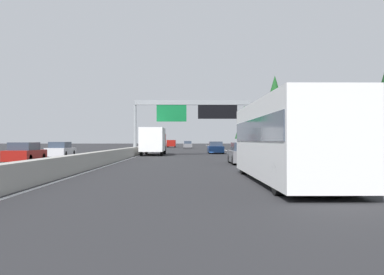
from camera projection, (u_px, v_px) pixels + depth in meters
The scene contains 16 objects.
ground_plane at pixel (149, 152), 61.63m from camera, with size 320.00×320.00×0.00m, color #262628.
median_barrier at pixel (157, 147), 81.63m from camera, with size 180.00×0.56×0.90m, color #9E9B93.
shoulder_stripe_right at pixel (226, 150), 71.75m from camera, with size 160.00×0.16×0.01m, color silver.
shoulder_stripe_median at pixel (156, 150), 71.63m from camera, with size 160.00×0.16×0.01m, color silver.
sign_gantry_overhead at pixel (194, 111), 47.50m from camera, with size 0.50×12.68×5.92m.
bus_mid_right at pixel (286, 138), 17.07m from camera, with size 11.50×2.55×3.10m.
sedan_near_right at pixel (243, 154), 30.35m from camera, with size 4.40×1.80×1.47m.
sedan_mid_center at pixel (216, 148), 54.32m from camera, with size 4.40×1.80×1.47m.
minivan_distant_a at pixel (171, 143), 102.12m from camera, with size 5.00×1.95×1.69m.
box_truck_mid_left at pixel (153, 140), 48.43m from camera, with size 8.50×2.40×2.95m.
sedan_far_left at pixel (188, 145), 92.03m from camera, with size 4.40×1.80×1.47m.
oncoming_near at pixel (61, 150), 41.78m from camera, with size 4.40×1.80×1.47m.
oncoming_far at pixel (25, 153), 32.19m from camera, with size 4.40×1.80×1.47m.
conifer_right_mid at pixel (275, 106), 54.98m from camera, with size 4.26×4.26×9.69m.
conifer_right_far at pixel (304, 114), 66.75m from camera, with size 4.02×4.02×9.14m.
conifer_right_distant at pixel (244, 122), 91.68m from camera, with size 3.87×3.87×8.80m.
Camera 1 is at (-1.70, -5.36, 1.62)m, focal length 41.49 mm.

